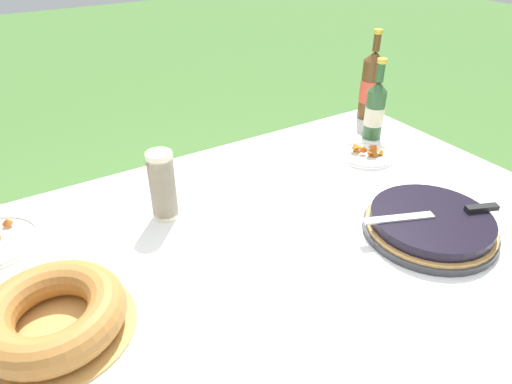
{
  "coord_description": "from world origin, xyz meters",
  "views": [
    {
      "loc": [
        -0.46,
        -0.75,
        1.47
      ],
      "look_at": [
        0.12,
        0.18,
        0.79
      ],
      "focal_mm": 32.0,
      "sensor_mm": 36.0,
      "label": 1
    }
  ],
  "objects_px": {
    "cup_stack": "(163,186)",
    "berry_tart": "(430,225)",
    "cider_bottle_amber": "(371,86)",
    "serving_knife": "(443,213)",
    "snack_plate_left": "(366,154)",
    "bundt_cake": "(53,315)",
    "cider_bottle_green": "(375,110)"
  },
  "relations": [
    {
      "from": "serving_knife",
      "to": "bundt_cake",
      "type": "xyz_separation_m",
      "value": [
        -0.95,
        0.19,
        -0.02
      ]
    },
    {
      "from": "snack_plate_left",
      "to": "serving_knife",
      "type": "bearing_deg",
      "value": -108.2
    },
    {
      "from": "serving_knife",
      "to": "cup_stack",
      "type": "height_order",
      "value": "cup_stack"
    },
    {
      "from": "bundt_cake",
      "to": "cider_bottle_amber",
      "type": "xyz_separation_m",
      "value": [
        1.34,
        0.5,
        0.09
      ]
    },
    {
      "from": "cup_stack",
      "to": "berry_tart",
      "type": "bearing_deg",
      "value": -38.25
    },
    {
      "from": "bundt_cake",
      "to": "cider_bottle_amber",
      "type": "distance_m",
      "value": 1.43
    },
    {
      "from": "snack_plate_left",
      "to": "cider_bottle_amber",
      "type": "bearing_deg",
      "value": 46.07
    },
    {
      "from": "cider_bottle_green",
      "to": "snack_plate_left",
      "type": "distance_m",
      "value": 0.2
    },
    {
      "from": "serving_knife",
      "to": "cider_bottle_amber",
      "type": "distance_m",
      "value": 0.8
    },
    {
      "from": "bundt_cake",
      "to": "cider_bottle_green",
      "type": "xyz_separation_m",
      "value": [
        1.22,
        0.34,
        0.07
      ]
    },
    {
      "from": "snack_plate_left",
      "to": "bundt_cake",
      "type": "bearing_deg",
      "value": -167.98
    },
    {
      "from": "bundt_cake",
      "to": "cup_stack",
      "type": "height_order",
      "value": "cup_stack"
    },
    {
      "from": "cider_bottle_green",
      "to": "serving_knife",
      "type": "bearing_deg",
      "value": -116.81
    },
    {
      "from": "cider_bottle_amber",
      "to": "serving_knife",
      "type": "bearing_deg",
      "value": -119.77
    },
    {
      "from": "bundt_cake",
      "to": "cider_bottle_green",
      "type": "bearing_deg",
      "value": 15.69
    },
    {
      "from": "berry_tart",
      "to": "snack_plate_left",
      "type": "height_order",
      "value": "berry_tart"
    },
    {
      "from": "serving_knife",
      "to": "cider_bottle_amber",
      "type": "xyz_separation_m",
      "value": [
        0.39,
        0.69,
        0.07
      ]
    },
    {
      "from": "berry_tart",
      "to": "bundt_cake",
      "type": "bearing_deg",
      "value": 168.77
    },
    {
      "from": "cup_stack",
      "to": "serving_knife",
      "type": "bearing_deg",
      "value": -37.63
    },
    {
      "from": "cup_stack",
      "to": "cider_bottle_green",
      "type": "height_order",
      "value": "cider_bottle_green"
    },
    {
      "from": "berry_tart",
      "to": "cider_bottle_green",
      "type": "relative_size",
      "value": 1.17
    },
    {
      "from": "cider_bottle_amber",
      "to": "snack_plate_left",
      "type": "distance_m",
      "value": 0.39
    },
    {
      "from": "cup_stack",
      "to": "cider_bottle_green",
      "type": "relative_size",
      "value": 0.68
    },
    {
      "from": "berry_tart",
      "to": "cup_stack",
      "type": "xyz_separation_m",
      "value": [
        -0.57,
        0.45,
        0.07
      ]
    },
    {
      "from": "serving_knife",
      "to": "cider_bottle_green",
      "type": "distance_m",
      "value": 0.6
    },
    {
      "from": "cup_stack",
      "to": "bundt_cake",
      "type": "bearing_deg",
      "value": -142.99
    },
    {
      "from": "cup_stack",
      "to": "cider_bottle_amber",
      "type": "relative_size",
      "value": 0.57
    },
    {
      "from": "cider_bottle_green",
      "to": "bundt_cake",
      "type": "bearing_deg",
      "value": -164.31
    },
    {
      "from": "cider_bottle_green",
      "to": "snack_plate_left",
      "type": "bearing_deg",
      "value": -139.83
    },
    {
      "from": "cup_stack",
      "to": "snack_plate_left",
      "type": "height_order",
      "value": "cup_stack"
    },
    {
      "from": "berry_tart",
      "to": "cup_stack",
      "type": "distance_m",
      "value": 0.73
    },
    {
      "from": "berry_tart",
      "to": "cider_bottle_green",
      "type": "xyz_separation_m",
      "value": [
        0.3,
        0.52,
        0.08
      ]
    }
  ]
}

